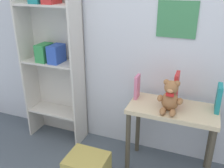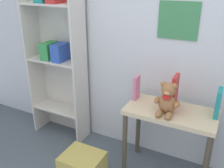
{
  "view_description": "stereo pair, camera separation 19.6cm",
  "coord_description": "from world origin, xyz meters",
  "px_view_note": "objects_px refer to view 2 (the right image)",
  "views": [
    {
      "loc": [
        0.39,
        -0.59,
        1.56
      ],
      "look_at": [
        -0.33,
        1.26,
        0.71
      ],
      "focal_mm": 40.0,
      "sensor_mm": 36.0,
      "label": 1
    },
    {
      "loc": [
        0.57,
        -0.51,
        1.56
      ],
      "look_at": [
        -0.33,
        1.26,
        0.71
      ],
      "focal_mm": 40.0,
      "sensor_mm": 36.0,
      "label": 2
    }
  ],
  "objects_px": {
    "bookshelf_side": "(58,51)",
    "book_standing_red": "(175,92)",
    "display_table": "(170,122)",
    "storage_bin": "(83,168)",
    "book_standing_pink": "(136,88)",
    "book_standing_teal": "(218,103)",
    "teddy_bear": "(167,100)"
  },
  "relations": [
    {
      "from": "bookshelf_side",
      "to": "storage_bin",
      "type": "relative_size",
      "value": 5.08
    },
    {
      "from": "book_standing_red",
      "to": "book_standing_teal",
      "type": "distance_m",
      "value": 0.32
    },
    {
      "from": "bookshelf_side",
      "to": "teddy_bear",
      "type": "distance_m",
      "value": 1.18
    },
    {
      "from": "bookshelf_side",
      "to": "book_standing_teal",
      "type": "relative_size",
      "value": 7.77
    },
    {
      "from": "bookshelf_side",
      "to": "book_standing_red",
      "type": "height_order",
      "value": "bookshelf_side"
    },
    {
      "from": "display_table",
      "to": "book_standing_pink",
      "type": "relative_size",
      "value": 3.44
    },
    {
      "from": "display_table",
      "to": "book_standing_red",
      "type": "relative_size",
      "value": 2.6
    },
    {
      "from": "book_standing_pink",
      "to": "book_standing_teal",
      "type": "bearing_deg",
      "value": 0.09
    },
    {
      "from": "display_table",
      "to": "book_standing_red",
      "type": "xyz_separation_m",
      "value": [
        -0.0,
        0.06,
        0.24
      ]
    },
    {
      "from": "teddy_bear",
      "to": "book_standing_teal",
      "type": "distance_m",
      "value": 0.37
    },
    {
      "from": "book_standing_pink",
      "to": "book_standing_teal",
      "type": "height_order",
      "value": "book_standing_teal"
    },
    {
      "from": "book_standing_red",
      "to": "storage_bin",
      "type": "xyz_separation_m",
      "value": [
        -0.59,
        -0.45,
        -0.63
      ]
    },
    {
      "from": "teddy_bear",
      "to": "book_standing_pink",
      "type": "bearing_deg",
      "value": 156.52
    },
    {
      "from": "teddy_bear",
      "to": "book_standing_pink",
      "type": "relative_size",
      "value": 1.24
    },
    {
      "from": "bookshelf_side",
      "to": "display_table",
      "type": "distance_m",
      "value": 1.25
    },
    {
      "from": "book_standing_pink",
      "to": "book_standing_teal",
      "type": "xyz_separation_m",
      "value": [
        0.64,
        0.01,
        0.0
      ]
    },
    {
      "from": "book_standing_red",
      "to": "book_standing_teal",
      "type": "height_order",
      "value": "book_standing_red"
    },
    {
      "from": "book_standing_pink",
      "to": "book_standing_teal",
      "type": "distance_m",
      "value": 0.64
    },
    {
      "from": "bookshelf_side",
      "to": "book_standing_red",
      "type": "distance_m",
      "value": 1.19
    },
    {
      "from": "book_standing_red",
      "to": "book_standing_teal",
      "type": "relative_size",
      "value": 1.27
    },
    {
      "from": "display_table",
      "to": "storage_bin",
      "type": "distance_m",
      "value": 0.8
    },
    {
      "from": "teddy_bear",
      "to": "book_standing_red",
      "type": "distance_m",
      "value": 0.13
    },
    {
      "from": "teddy_bear",
      "to": "storage_bin",
      "type": "distance_m",
      "value": 0.89
    },
    {
      "from": "bookshelf_side",
      "to": "storage_bin",
      "type": "xyz_separation_m",
      "value": [
        0.59,
        -0.53,
        -0.79
      ]
    },
    {
      "from": "book_standing_teal",
      "to": "teddy_bear",
      "type": "bearing_deg",
      "value": -159.06
    },
    {
      "from": "book_standing_red",
      "to": "storage_bin",
      "type": "distance_m",
      "value": 0.97
    },
    {
      "from": "book_standing_teal",
      "to": "bookshelf_side",
      "type": "bearing_deg",
      "value": 176.61
    },
    {
      "from": "storage_bin",
      "to": "bookshelf_side",
      "type": "bearing_deg",
      "value": 138.21
    },
    {
      "from": "book_standing_red",
      "to": "storage_bin",
      "type": "relative_size",
      "value": 0.83
    },
    {
      "from": "display_table",
      "to": "book_standing_teal",
      "type": "height_order",
      "value": "book_standing_teal"
    },
    {
      "from": "teddy_bear",
      "to": "storage_bin",
      "type": "height_order",
      "value": "teddy_bear"
    },
    {
      "from": "book_standing_teal",
      "to": "display_table",
      "type": "bearing_deg",
      "value": -168.26
    }
  ]
}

